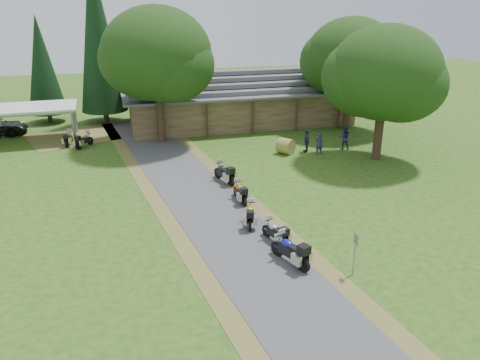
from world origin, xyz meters
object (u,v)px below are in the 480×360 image
object	(u,v)px
motorcycle_row_e	(224,172)
motorcycle_carport_a	(69,138)
motorcycle_row_a	(290,249)
motorcycle_row_b	(275,231)
lodge	(239,96)
motorcycle_row_c	(250,214)
motorcycle_carport_b	(84,140)
carport	(36,124)
motorcycle_row_d	(240,191)
hay_bale	(286,146)

from	to	relation	value
motorcycle_row_e	motorcycle_carport_a	size ratio (longest dim) A/B	1.17
motorcycle_row_a	motorcycle_row_b	distance (m)	1.96
lodge	motorcycle_row_a	distance (m)	25.59
motorcycle_row_b	lodge	bearing A→B (deg)	-26.93
motorcycle_row_c	motorcycle_carport_b	xyz separation A→B (m)	(-8.83, 16.41, -0.01)
motorcycle_row_a	motorcycle_row_c	xyz separation A→B (m)	(-0.63, 4.14, -0.10)
motorcycle_row_c	motorcycle_row_e	world-z (taller)	motorcycle_row_e
motorcycle_row_c	motorcycle_carport_b	size ratio (longest dim) A/B	1.02
motorcycle_row_a	motorcycle_carport_b	size ratio (longest dim) A/B	1.18
carport	motorcycle_row_b	bearing A→B (deg)	-59.91
motorcycle_row_b	motorcycle_row_d	world-z (taller)	motorcycle_row_d
motorcycle_row_a	motorcycle_row_c	distance (m)	4.19
carport	motorcycle_row_b	size ratio (longest dim) A/B	3.66
motorcycle_row_a	motorcycle_carport_a	distance (m)	23.96
lodge	motorcycle_row_a	xyz separation A→B (m)	(-4.44, -25.14, -1.73)
motorcycle_row_d	hay_bale	size ratio (longest dim) A/B	1.53
carport	motorcycle_carport_b	size ratio (longest dim) A/B	3.68
motorcycle_row_b	hay_bale	size ratio (longest dim) A/B	1.53
motorcycle_row_e	motorcycle_carport_b	bearing A→B (deg)	23.31
motorcycle_carport_a	motorcycle_carport_b	distance (m)	1.50
motorcycle_carport_a	carport	bearing A→B (deg)	62.55
motorcycle_row_d	motorcycle_carport_a	xyz separation A→B (m)	(-10.31, 14.28, -0.02)
motorcycle_row_a	motorcycle_carport_b	distance (m)	22.63
motorcycle_row_b	hay_bale	bearing A→B (deg)	-38.43
carport	lodge	bearing A→B (deg)	3.99
motorcycle_row_d	hay_bale	world-z (taller)	motorcycle_row_d
lodge	motorcycle_carport_a	world-z (taller)	lodge
motorcycle_row_e	motorcycle_carport_b	distance (m)	13.57
carport	motorcycle_carport_a	bearing A→B (deg)	-39.64
motorcycle_carport_b	hay_bale	distance (m)	15.82
motorcycle_row_b	hay_bale	xyz separation A→B (m)	(5.30, 12.88, -0.03)
motorcycle_row_a	motorcycle_carport_a	world-z (taller)	motorcycle_row_a
motorcycle_row_b	motorcycle_row_c	distance (m)	2.27
hay_bale	motorcycle_carport_b	bearing A→B (deg)	158.82
lodge	carport	distance (m)	17.76
motorcycle_row_c	hay_bale	world-z (taller)	motorcycle_row_c
lodge	motorcycle_row_a	world-z (taller)	lodge
motorcycle_row_b	motorcycle_row_e	distance (m)	8.38
motorcycle_row_d	motorcycle_row_e	bearing A→B (deg)	-0.25
carport	motorcycle_row_b	distance (m)	25.24
motorcycle_row_a	motorcycle_row_e	world-z (taller)	motorcycle_row_a
lodge	motorcycle_row_c	world-z (taller)	lodge
motorcycle_row_c	motorcycle_carport_a	size ratio (longest dim) A/B	1.05
motorcycle_row_a	motorcycle_row_d	xyz separation A→B (m)	(-0.36, 7.18, -0.10)
motorcycle_row_a	motorcycle_carport_a	bearing A→B (deg)	4.99
hay_bale	motorcycle_row_e	bearing A→B (deg)	-142.26
carport	motorcycle_row_e	world-z (taller)	carport
motorcycle_row_a	motorcycle_row_c	size ratio (longest dim) A/B	1.15
motorcycle_row_d	motorcycle_row_e	distance (m)	3.15
lodge	motorcycle_row_e	size ratio (longest dim) A/B	10.50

